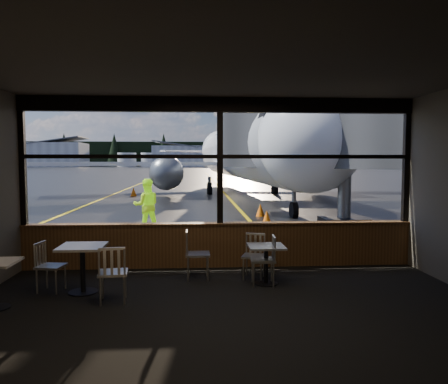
{
  "coord_description": "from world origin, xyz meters",
  "views": [
    {
      "loc": [
        -0.5,
        -8.96,
        2.2
      ],
      "look_at": [
        0.15,
        1.0,
        1.5
      ],
      "focal_mm": 35.0,
      "sensor_mm": 36.0,
      "label": 1
    }
  ],
  "objects": [
    {
      "name": "mullion_left",
      "position": [
        -3.95,
        0.0,
        2.2
      ],
      "size": [
        0.12,
        0.12,
        2.6
      ],
      "primitive_type": "cube",
      "color": "black",
      "rests_on": "ground"
    },
    {
      "name": "mullion_centre",
      "position": [
        0.0,
        0.0,
        2.2
      ],
      "size": [
        0.12,
        0.12,
        2.6
      ],
      "primitive_type": "cube",
      "color": "black",
      "rests_on": "ground"
    },
    {
      "name": "hangar_left",
      "position": [
        -70.0,
        180.0,
        5.5
      ],
      "size": [
        45.0,
        18.0,
        11.0
      ],
      "primitive_type": null,
      "color": "silver",
      "rests_on": "ground_plane"
    },
    {
      "name": "cafe_table_mid",
      "position": [
        -2.38,
        -1.66,
        0.4
      ],
      "size": [
        0.73,
        0.73,
        0.81
      ],
      "primitive_type": null,
      "color": "gray",
      "rests_on": "carpet_floor"
    },
    {
      "name": "chair_near_e",
      "position": [
        0.68,
        -1.41,
        0.45
      ],
      "size": [
        0.52,
        0.52,
        0.9
      ],
      "primitive_type": null,
      "rotation": [
        0.0,
        0.0,
        1.5
      ],
      "color": "#AEA99D",
      "rests_on": "carpet_floor"
    },
    {
      "name": "window_header",
      "position": [
        0.0,
        0.0,
        3.35
      ],
      "size": [
        8.0,
        0.18,
        0.3
      ],
      "primitive_type": "cube",
      "color": "black",
      "rests_on": "ground"
    },
    {
      "name": "chair_mid_s",
      "position": [
        -1.79,
        -2.18,
        0.46
      ],
      "size": [
        0.55,
        0.55,
        0.92
      ],
      "primitive_type": null,
      "rotation": [
        0.0,
        0.0,
        0.11
      ],
      "color": "#B0AA9E",
      "rests_on": "carpet_floor"
    },
    {
      "name": "hangar_right",
      "position": [
        60.0,
        178.0,
        6.0
      ],
      "size": [
        50.0,
        20.0,
        12.0
      ],
      "primitive_type": null,
      "color": "silver",
      "rests_on": "ground_plane"
    },
    {
      "name": "airliner",
      "position": [
        2.74,
        19.61,
        5.38
      ],
      "size": [
        31.16,
        36.71,
        10.76
      ],
      "primitive_type": null,
      "rotation": [
        0.0,
        0.0,
        0.05
      ],
      "color": "white",
      "rests_on": "ground_plane"
    },
    {
      "name": "chair_near_n",
      "position": [
        0.58,
        -0.98,
        0.42
      ],
      "size": [
        0.58,
        0.58,
        0.85
      ],
      "primitive_type": null,
      "rotation": [
        0.0,
        0.0,
        2.84
      ],
      "color": "#ADA99C",
      "rests_on": "carpet_floor"
    },
    {
      "name": "cone_wing",
      "position": [
        -4.43,
        18.98,
        0.28
      ],
      "size": [
        0.4,
        0.4,
        0.56
      ],
      "primitive_type": "cone",
      "color": "orange",
      "rests_on": "ground_plane"
    },
    {
      "name": "wall_back",
      "position": [
        0.0,
        -6.0,
        1.75
      ],
      "size": [
        8.0,
        0.04,
        3.5
      ],
      "primitive_type": "cube",
      "color": "#4D473D",
      "rests_on": "ground"
    },
    {
      "name": "cone_extra",
      "position": [
        1.92,
        5.68,
        0.27
      ],
      "size": [
        0.39,
        0.39,
        0.54
      ],
      "primitive_type": "cone",
      "color": "#E85507",
      "rests_on": "ground_plane"
    },
    {
      "name": "chair_mid_w",
      "position": [
        -2.94,
        -1.56,
        0.43
      ],
      "size": [
        0.54,
        0.54,
        0.86
      ],
      "primitive_type": null,
      "rotation": [
        0.0,
        0.0,
        -1.74
      ],
      "color": "#B9B4A7",
      "rests_on": "carpet_floor"
    },
    {
      "name": "carpet_floor",
      "position": [
        0.0,
        -3.0,
        0.01
      ],
      "size": [
        8.0,
        6.0,
        0.01
      ],
      "primitive_type": "cube",
      "color": "black",
      "rests_on": "ground"
    },
    {
      "name": "ground_plane",
      "position": [
        0.0,
        120.0,
        0.0
      ],
      "size": [
        520.0,
        520.0,
        0.0
      ],
      "primitive_type": "plane",
      "color": "black",
      "rests_on": "ground"
    },
    {
      "name": "ground_crew",
      "position": [
        -2.03,
        4.72,
        0.83
      ],
      "size": [
        0.91,
        0.77,
        1.66
      ],
      "primitive_type": "imported",
      "rotation": [
        0.0,
        0.0,
        3.33
      ],
      "color": "#BFF219",
      "rests_on": "ground_plane"
    },
    {
      "name": "fuel_tank_b",
      "position": [
        -20.0,
        182.0,
        3.0
      ],
      "size": [
        8.0,
        8.0,
        6.0
      ],
      "primitive_type": "cylinder",
      "color": "silver",
      "rests_on": "ground_plane"
    },
    {
      "name": "mullion_right",
      "position": [
        3.95,
        0.0,
        2.2
      ],
      "size": [
        0.12,
        0.12,
        2.6
      ],
      "primitive_type": "cube",
      "color": "black",
      "rests_on": "ground"
    },
    {
      "name": "hangar_mid",
      "position": [
        0.0,
        185.0,
        5.0
      ],
      "size": [
        38.0,
        15.0,
        10.0
      ],
      "primitive_type": null,
      "color": "silver",
      "rests_on": "ground_plane"
    },
    {
      "name": "cafe_table_near",
      "position": [
        0.75,
        -1.34,
        0.35
      ],
      "size": [
        0.64,
        0.64,
        0.7
      ],
      "primitive_type": null,
      "color": "#A5A097",
      "rests_on": "carpet_floor"
    },
    {
      "name": "fuel_tank_a",
      "position": [
        -30.0,
        182.0,
        3.0
      ],
      "size": [
        8.0,
        8.0,
        6.0
      ],
      "primitive_type": "cylinder",
      "color": "silver",
      "rests_on": "ground_plane"
    },
    {
      "name": "fuel_tank_c",
      "position": [
        -10.0,
        182.0,
        3.0
      ],
      "size": [
        8.0,
        8.0,
        6.0
      ],
      "primitive_type": "cylinder",
      "color": "silver",
      "rests_on": "ground_plane"
    },
    {
      "name": "ceiling",
      "position": [
        0.0,
        -3.0,
        3.5
      ],
      "size": [
        8.0,
        6.0,
        0.04
      ],
      "primitive_type": "cube",
      "color": "#38332D",
      "rests_on": "ground"
    },
    {
      "name": "window_sill",
      "position": [
        0.0,
        0.0,
        0.45
      ],
      "size": [
        8.0,
        0.28,
        0.9
      ],
      "primitive_type": "cube",
      "color": "#57351A",
      "rests_on": "ground"
    },
    {
      "name": "chair_near_w",
      "position": [
        -0.47,
        -0.93,
        0.47
      ],
      "size": [
        0.51,
        0.51,
        0.93
      ],
      "primitive_type": null,
      "rotation": [
        0.0,
        0.0,
        -1.56
      ],
      "color": "#B4AEA2",
      "rests_on": "carpet_floor"
    },
    {
      "name": "window_transom",
      "position": [
        0.0,
        0.0,
        2.3
      ],
      "size": [
        8.0,
        0.1,
        0.08
      ],
      "primitive_type": "cube",
      "color": "black",
      "rests_on": "ground"
    },
    {
      "name": "cone_nose",
      "position": [
        2.1,
        8.33,
        0.26
      ],
      "size": [
        0.37,
        0.37,
        0.51
      ],
      "primitive_type": "cone",
      "color": "#DB6406",
      "rests_on": "ground_plane"
    },
    {
      "name": "treeline",
      "position": [
        0.0,
        210.0,
        6.0
      ],
      "size": [
        360.0,
        3.0,
        12.0
      ],
      "primitive_type": "cube",
      "color": "black",
      "rests_on": "ground_plane"
    },
    {
      "name": "jet_bridge",
      "position": [
        3.6,
        5.5,
        2.43
      ],
      "size": [
        9.11,
        11.13,
        4.86
      ],
      "primitive_type": null,
      "color": "#29292C",
      "rests_on": "ground_plane"
    }
  ]
}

